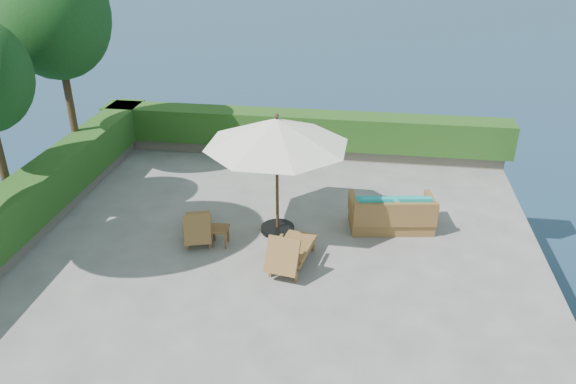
# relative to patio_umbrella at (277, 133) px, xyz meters

# --- Properties ---
(ground) EXTENTS (12.00, 12.00, 0.00)m
(ground) POSITION_rel_patio_umbrella_xyz_m (-0.04, -0.90, -2.46)
(ground) COLOR gray
(ground) RESTS_ON ground
(foundation) EXTENTS (12.00, 12.00, 3.00)m
(foundation) POSITION_rel_patio_umbrella_xyz_m (-0.04, -0.90, -4.01)
(foundation) COLOR #585246
(foundation) RESTS_ON ocean
(ocean) EXTENTS (600.00, 600.00, 0.00)m
(ocean) POSITION_rel_patio_umbrella_xyz_m (-0.04, -0.90, -5.46)
(ocean) COLOR #172947
(ocean) RESTS_ON ground
(planter_wall_far) EXTENTS (12.00, 0.60, 0.36)m
(planter_wall_far) POSITION_rel_patio_umbrella_xyz_m (-0.04, 4.70, -2.28)
(planter_wall_far) COLOR slate
(planter_wall_far) RESTS_ON ground
(planter_wall_left) EXTENTS (0.60, 12.00, 0.36)m
(planter_wall_left) POSITION_rel_patio_umbrella_xyz_m (-5.64, -0.90, -2.28)
(planter_wall_left) COLOR slate
(planter_wall_left) RESTS_ON ground
(hedge_far) EXTENTS (12.40, 0.90, 1.00)m
(hedge_far) POSITION_rel_patio_umbrella_xyz_m (-0.04, 4.70, -1.61)
(hedge_far) COLOR #1F4313
(hedge_far) RESTS_ON planter_wall_far
(hedge_left) EXTENTS (0.90, 12.40, 1.00)m
(hedge_left) POSITION_rel_patio_umbrella_xyz_m (-5.64, -0.90, -1.61)
(hedge_left) COLOR #1F4313
(hedge_left) RESTS_ON planter_wall_left
(tree_far) EXTENTS (2.80, 2.80, 6.03)m
(tree_far) POSITION_rel_patio_umbrella_xyz_m (-6.04, 2.30, 1.94)
(tree_far) COLOR #48321B
(tree_far) RESTS_ON ground
(patio_umbrella) EXTENTS (4.22, 4.22, 2.91)m
(patio_umbrella) POSITION_rel_patio_umbrella_xyz_m (0.00, 0.00, 0.00)
(patio_umbrella) COLOR black
(patio_umbrella) RESTS_ON ground
(lounge_left) EXTENTS (0.99, 1.55, 0.83)m
(lounge_left) POSITION_rel_patio_umbrella_xyz_m (-1.74, -0.63, -2.11)
(lounge_left) COLOR brown
(lounge_left) RESTS_ON ground
(lounge_right) EXTENTS (0.95, 1.73, 0.94)m
(lounge_right) POSITION_rel_patio_umbrella_xyz_m (0.51, -1.44, -2.06)
(lounge_right) COLOR brown
(lounge_right) RESTS_ON ground
(side_table) EXTENTS (0.43, 0.43, 0.44)m
(side_table) POSITION_rel_patio_umbrella_xyz_m (-1.19, -0.78, -2.10)
(side_table) COLOR brown
(side_table) RESTS_ON ground
(wicker_loveseat) EXTENTS (2.08, 1.29, 0.96)m
(wicker_loveseat) POSITION_rel_patio_umbrella_xyz_m (2.64, 0.52, -2.09)
(wicker_loveseat) COLOR brown
(wicker_loveseat) RESTS_ON ground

